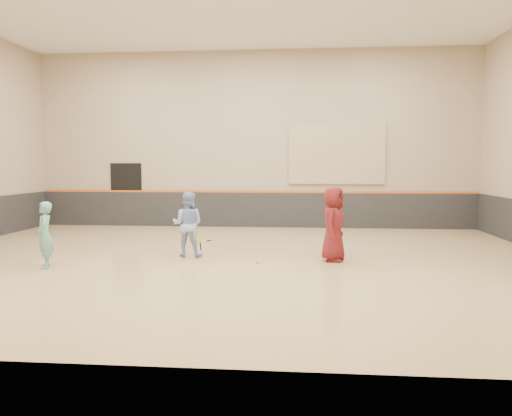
# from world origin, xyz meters

# --- Properties ---
(room) EXTENTS (15.04, 12.04, 6.22)m
(room) POSITION_xyz_m (0.00, 0.00, 0.81)
(room) COLOR tan
(room) RESTS_ON ground
(wainscot_back) EXTENTS (14.90, 0.04, 1.20)m
(wainscot_back) POSITION_xyz_m (0.00, 5.97, 0.60)
(wainscot_back) COLOR #232326
(wainscot_back) RESTS_ON floor
(accent_stripe) EXTENTS (14.90, 0.03, 0.06)m
(accent_stripe) POSITION_xyz_m (0.00, 5.96, 1.22)
(accent_stripe) COLOR #D85914
(accent_stripe) RESTS_ON wall_back
(acoustic_panel) EXTENTS (3.20, 0.08, 2.00)m
(acoustic_panel) POSITION_xyz_m (2.80, 5.95, 2.50)
(acoustic_panel) COLOR tan
(acoustic_panel) RESTS_ON wall_back
(doorway) EXTENTS (1.10, 0.05, 2.20)m
(doorway) POSITION_xyz_m (-4.50, 5.98, 1.10)
(doorway) COLOR black
(doorway) RESTS_ON floor
(girl) EXTENTS (0.51, 0.60, 1.39)m
(girl) POSITION_xyz_m (-3.68, -1.23, 0.69)
(girl) COLOR #69B7A9
(girl) RESTS_ON floor
(instructor) EXTENTS (0.77, 0.61, 1.52)m
(instructor) POSITION_xyz_m (-1.03, 0.36, 0.76)
(instructor) COLOR #97B5EA
(instructor) RESTS_ON floor
(young_man) EXTENTS (0.73, 0.92, 1.66)m
(young_man) POSITION_xyz_m (2.34, 0.10, 0.83)
(young_man) COLOR maroon
(young_man) RESTS_ON floor
(held_racket) EXTENTS (0.29, 0.29, 0.55)m
(held_racket) POSITION_xyz_m (-0.69, 0.03, 0.55)
(held_racket) COLOR #9FC42B
(held_racket) RESTS_ON instructor
(spare_racket) EXTENTS (0.60, 0.60, 0.11)m
(spare_racket) POSITION_xyz_m (-1.11, 2.69, 0.05)
(spare_racket) COLOR #D1E231
(spare_racket) RESTS_ON floor
(ball_under_racket) EXTENTS (0.07, 0.07, 0.07)m
(ball_under_racket) POSITION_xyz_m (0.68, -0.35, 0.03)
(ball_under_racket) COLOR #BAD631
(ball_under_racket) RESTS_ON floor
(ball_in_hand) EXTENTS (0.07, 0.07, 0.07)m
(ball_in_hand) POSITION_xyz_m (2.46, -0.06, 1.00)
(ball_in_hand) COLOR #CCD631
(ball_in_hand) RESTS_ON young_man
(ball_beside_spare) EXTENTS (0.07, 0.07, 0.07)m
(ball_beside_spare) POSITION_xyz_m (-1.53, 3.34, 0.03)
(ball_beside_spare) COLOR #E0EF37
(ball_beside_spare) RESTS_ON floor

